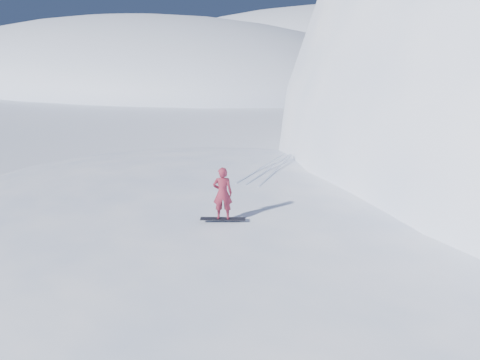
# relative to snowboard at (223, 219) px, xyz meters

# --- Properties ---
(ground) EXTENTS (400.00, 400.00, 0.00)m
(ground) POSITION_rel_snowboard_xyz_m (-1.40, 0.82, -2.41)
(ground) COLOR white
(ground) RESTS_ON ground
(near_ridge) EXTENTS (36.00, 28.00, 4.80)m
(near_ridge) POSITION_rel_snowboard_xyz_m (-0.40, 3.82, -2.41)
(near_ridge) COLOR white
(near_ridge) RESTS_ON ground
(far_ridge_a) EXTENTS (120.00, 70.00, 28.00)m
(far_ridge_a) POSITION_rel_snowboard_xyz_m (-71.40, 60.82, -2.41)
(far_ridge_a) COLOR white
(far_ridge_a) RESTS_ON ground
(far_ridge_c) EXTENTS (140.00, 90.00, 36.00)m
(far_ridge_c) POSITION_rel_snowboard_xyz_m (-41.40, 110.82, -2.41)
(far_ridge_c) COLOR white
(far_ridge_c) RESTS_ON ground
(wind_bumps) EXTENTS (16.00, 14.40, 1.00)m
(wind_bumps) POSITION_rel_snowboard_xyz_m (-1.96, 2.94, -2.41)
(wind_bumps) COLOR white
(wind_bumps) RESTS_ON ground
(snowboard) EXTENTS (1.40, 1.04, 0.02)m
(snowboard) POSITION_rel_snowboard_xyz_m (0.00, 0.00, 0.00)
(snowboard) COLOR black
(snowboard) RESTS_ON near_ridge
(snowboarder) EXTENTS (0.76, 0.69, 1.74)m
(snowboarder) POSITION_rel_snowboard_xyz_m (0.00, 0.00, 0.88)
(snowboarder) COLOR maroon
(snowboarder) RESTS_ON snowboard
(vapor_plume) EXTENTS (10.74, 8.59, 7.52)m
(vapor_plume) POSITION_rel_snowboard_xyz_m (-69.05, 46.66, -2.41)
(vapor_plume) COLOR white
(vapor_plume) RESTS_ON ground
(board_tracks) EXTENTS (2.09, 5.93, 0.04)m
(board_tracks) POSITION_rel_snowboard_xyz_m (-2.12, 6.61, 0.01)
(board_tracks) COLOR silver
(board_tracks) RESTS_ON ground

